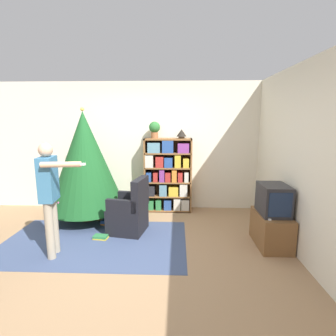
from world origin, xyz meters
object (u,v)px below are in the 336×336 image
armchair (130,213)px  potted_plant (155,129)px  television (274,199)px  standing_person (50,191)px  table_lamp (182,133)px  christmas_tree (85,161)px  bookshelf (168,175)px

armchair → potted_plant: 1.76m
television → potted_plant: potted_plant is taller
standing_person → table_lamp: table_lamp is taller
armchair → christmas_tree: bearing=-110.8°
armchair → standing_person: standing_person is taller
standing_person → potted_plant: 2.38m
bookshelf → table_lamp: table_lamp is taller
standing_person → potted_plant: size_ratio=4.71×
bookshelf → christmas_tree: 1.62m
armchair → television: bearing=89.9°
standing_person → table_lamp: bearing=129.4°
bookshelf → table_lamp: size_ratio=7.41×
television → standing_person: size_ratio=0.34×
christmas_tree → table_lamp: (1.75, 0.54, 0.48)m
bookshelf → television: size_ratio=2.85×
potted_plant → table_lamp: size_ratio=1.64×
television → armchair: 2.25m
christmas_tree → potted_plant: (1.22, 0.54, 0.57)m
christmas_tree → table_lamp: 1.90m
television → potted_plant: size_ratio=1.58×
bookshelf → potted_plant: size_ratio=4.51×
bookshelf → armchair: (-0.59, -1.07, -0.43)m
christmas_tree → standing_person: 1.37m
television → armchair: size_ratio=0.57×
bookshelf → potted_plant: 0.96m
christmas_tree → television: bearing=-17.0°
standing_person → bookshelf: bearing=133.9°
armchair → bookshelf: bearing=161.5°
television → potted_plant: bearing=141.3°
bookshelf → standing_person: (-1.50, -1.88, 0.17)m
television → table_lamp: table_lamp is taller
television → table_lamp: size_ratio=2.60×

